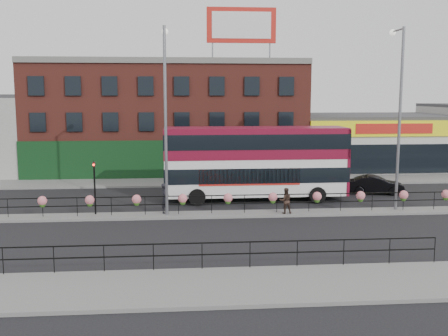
{
  "coord_description": "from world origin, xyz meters",
  "views": [
    {
      "loc": [
        -2.83,
        -31.03,
        7.34
      ],
      "look_at": [
        0.0,
        3.0,
        2.5
      ],
      "focal_mm": 42.0,
      "sensor_mm": 36.0,
      "label": 1
    }
  ],
  "objects": [
    {
      "name": "yellow_line_outer",
      "position": [
        0.0,
        -9.88,
        0.01
      ],
      "size": [
        60.0,
        0.1,
        0.01
      ],
      "primitive_type": "cube",
      "color": "gold",
      "rests_on": "ground"
    },
    {
      "name": "lamp_column_west",
      "position": [
        -3.69,
        0.11,
        6.73
      ],
      "size": [
        0.4,
        1.95,
        11.1
      ],
      "color": "slate",
      "rests_on": "median"
    },
    {
      "name": "median",
      "position": [
        0.0,
        0.0,
        0.07
      ],
      "size": [
        60.0,
        1.6,
        0.15
      ],
      "primitive_type": "cube",
      "color": "slate",
      "rests_on": "ground"
    },
    {
      "name": "billboard",
      "position": [
        2.5,
        14.99,
        13.18
      ],
      "size": [
        6.0,
        0.29,
        4.4
      ],
      "color": "red",
      "rests_on": "brick_building"
    },
    {
      "name": "median_railing",
      "position": [
        -0.0,
        0.0,
        1.05
      ],
      "size": [
        30.04,
        0.56,
        1.23
      ],
      "color": "black",
      "rests_on": "median"
    },
    {
      "name": "north_pavement",
      "position": [
        0.0,
        12.0,
        0.07
      ],
      "size": [
        60.0,
        4.0,
        0.15
      ],
      "primitive_type": "cube",
      "color": "slate",
      "rests_on": "ground"
    },
    {
      "name": "yellow_line_inner",
      "position": [
        0.0,
        -9.7,
        0.01
      ],
      "size": [
        60.0,
        0.1,
        0.01
      ],
      "primitive_type": "cube",
      "color": "gold",
      "rests_on": "ground"
    },
    {
      "name": "south_railing",
      "position": [
        -2.0,
        -10.1,
        0.96
      ],
      "size": [
        20.04,
        0.05,
        1.12
      ],
      "color": "black",
      "rests_on": "south_pavement"
    },
    {
      "name": "pedestrian_a",
      "position": [
        -3.82,
        0.4,
        1.06
      ],
      "size": [
        0.98,
        0.93,
        1.81
      ],
      "primitive_type": "imported",
      "rotation": [
        0.0,
        0.0,
        1.15
      ],
      "color": "black",
      "rests_on": "median"
    },
    {
      "name": "double_decker_bus",
      "position": [
        2.33,
        4.45,
        3.12
      ],
      "size": [
        12.54,
        3.21,
        5.07
      ],
      "color": "white",
      "rests_on": "ground"
    },
    {
      "name": "pedestrian_b",
      "position": [
        3.47,
        -0.33,
        0.93
      ],
      "size": [
        0.8,
        0.64,
        1.57
      ],
      "primitive_type": "imported",
      "rotation": [
        0.0,
        0.0,
        3.17
      ],
      "color": "#36251E",
      "rests_on": "median"
    },
    {
      "name": "ground",
      "position": [
        0.0,
        0.0,
        0.0
      ],
      "size": [
        120.0,
        120.0,
        0.0
      ],
      "primitive_type": "plane",
      "color": "black",
      "rests_on": "ground"
    },
    {
      "name": "car",
      "position": [
        11.52,
        6.07,
        0.67
      ],
      "size": [
        3.17,
        4.68,
        1.34
      ],
      "primitive_type": "imported",
      "rotation": [
        0.0,
        0.0,
        1.35
      ],
      "color": "black",
      "rests_on": "ground"
    },
    {
      "name": "lamp_column_east",
      "position": [
        10.59,
        0.47,
        6.8
      ],
      "size": [
        0.4,
        1.97,
        11.23
      ],
      "color": "slate",
      "rests_on": "median"
    },
    {
      "name": "brick_building",
      "position": [
        -4.0,
        19.96,
        5.13
      ],
      "size": [
        25.0,
        12.21,
        10.3
      ],
      "color": "brown",
      "rests_on": "ground"
    },
    {
      "name": "supermarket",
      "position": [
        16.0,
        19.9,
        2.65
      ],
      "size": [
        15.0,
        12.25,
        5.3
      ],
      "color": "silver",
      "rests_on": "ground"
    },
    {
      "name": "traffic_light_median",
      "position": [
        -8.0,
        0.39,
        2.47
      ],
      "size": [
        0.15,
        0.28,
        3.65
      ],
      "color": "black",
      "rests_on": "median"
    },
    {
      "name": "south_pavement",
      "position": [
        0.0,
        -12.0,
        0.07
      ],
      "size": [
        60.0,
        4.0,
        0.15
      ],
      "primitive_type": "cube",
      "color": "slate",
      "rests_on": "ground"
    }
  ]
}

